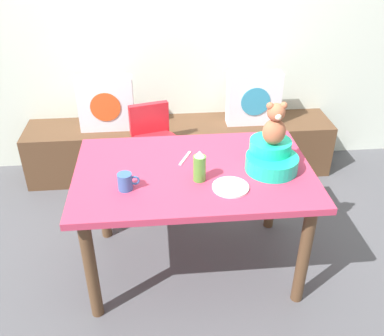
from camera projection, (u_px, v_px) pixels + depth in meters
name	position (u px, v px, depth m)	size (l,w,h in m)	color
ground_plane	(193.00, 264.00, 2.84)	(8.00, 8.00, 0.00)	#4C4C51
back_wall	(176.00, 15.00, 3.40)	(4.40, 0.10, 2.60)	silver
window_bench	(181.00, 148.00, 3.73)	(2.60, 0.44, 0.46)	brown
pillow_floral_left	(106.00, 104.00, 3.43)	(0.44, 0.15, 0.44)	silver
pillow_floral_right	(254.00, 98.00, 3.53)	(0.44, 0.15, 0.44)	silver
dining_table	(194.00, 184.00, 2.51)	(1.37, 0.88, 0.74)	#B73351
highchair	(154.00, 143.00, 3.19)	(0.40, 0.51, 0.79)	red
infant_seat_teal	(271.00, 157.00, 2.43)	(0.30, 0.33, 0.16)	#17C899
teddy_bear	(275.00, 125.00, 2.32)	(0.13, 0.12, 0.25)	#AA6041
ketchup_bottle	(199.00, 166.00, 2.32)	(0.07, 0.07, 0.18)	#4C8C33
coffee_mug	(126.00, 182.00, 2.26)	(0.12, 0.08, 0.09)	#335999
dinner_plate_near	(231.00, 187.00, 2.29)	(0.20, 0.20, 0.01)	white
table_fork	(185.00, 158.00, 2.56)	(0.02, 0.17, 0.01)	silver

